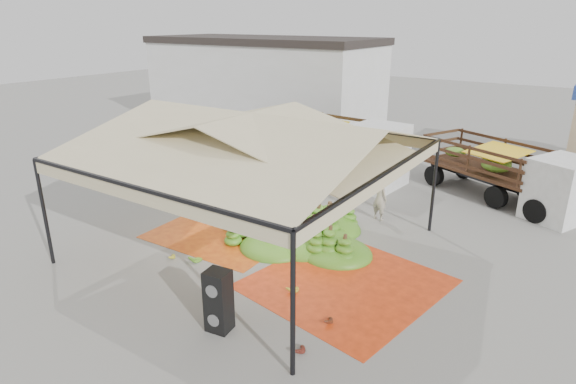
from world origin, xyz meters
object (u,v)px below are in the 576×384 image
Objects in this scene: banana_heap at (301,224)px; truck_left at (328,141)px; speaker_stack at (219,301)px; truck_right at (510,168)px; vendor at (380,199)px.

truck_left is at bearing 112.85° from banana_heap.
banana_heap is 3.67× the size of speaker_stack.
banana_heap is 0.82× the size of truck_right.
vendor is at bearing 79.06° from speaker_stack.
vendor is (1.29, 2.85, 0.19)m from banana_heap.
vendor is (0.37, 7.63, 0.04)m from speaker_stack.
vendor is 0.20× the size of truck_left.
banana_heap is at bearing 92.75° from speaker_stack.
vendor is 5.36m from truck_right.
vendor reaches higher than speaker_stack.
truck_right is (4.49, 7.12, 0.73)m from banana_heap.
speaker_stack is at bearing -81.72° from truck_right.
truck_right reaches higher than banana_heap.
truck_right is (3.56, 11.91, 0.58)m from speaker_stack.
banana_heap is 8.45m from truck_right.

